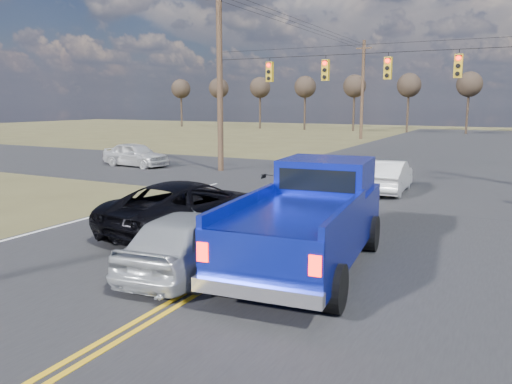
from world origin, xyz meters
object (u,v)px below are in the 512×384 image
at_px(white_car_queue, 388,176).
at_px(dgrey_car_queue, 318,186).
at_px(pickup_truck, 310,219).
at_px(black_suv, 190,207).
at_px(silver_suv, 191,240).
at_px(cross_car_west, 135,155).

relative_size(white_car_queue, dgrey_car_queue, 0.80).
bearing_deg(pickup_truck, black_suv, 157.27).
height_order(silver_suv, dgrey_car_queue, dgrey_car_queue).
height_order(black_suv, cross_car_west, black_suv).
bearing_deg(dgrey_car_queue, pickup_truck, 112.40).
xyz_separation_m(black_suv, dgrey_car_queue, (1.96, 5.26, -0.01)).
relative_size(pickup_truck, silver_suv, 1.53).
relative_size(pickup_truck, cross_car_west, 1.55).
bearing_deg(dgrey_car_queue, silver_suv, 93.44).
xyz_separation_m(pickup_truck, cross_car_west, (-15.94, 12.46, -0.43)).
height_order(dgrey_car_queue, cross_car_west, dgrey_car_queue).
height_order(black_suv, white_car_queue, black_suv).
relative_size(silver_suv, cross_car_west, 1.01).
distance_m(silver_suv, black_suv, 3.41).
bearing_deg(pickup_truck, dgrey_car_queue, 103.13).
height_order(pickup_truck, silver_suv, pickup_truck).
bearing_deg(pickup_truck, silver_suv, -151.91).
height_order(silver_suv, black_suv, black_suv).
bearing_deg(cross_car_west, white_car_queue, -92.10).
distance_m(pickup_truck, cross_car_west, 20.24).
relative_size(pickup_truck, black_suv, 1.17).
distance_m(black_suv, white_car_queue, 10.02).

